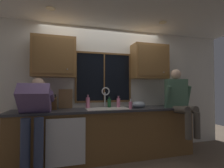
{
  "coord_description": "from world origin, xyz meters",
  "views": [
    {
      "loc": [
        -0.77,
        -3.31,
        1.29
      ],
      "look_at": [
        0.08,
        -0.3,
        1.38
      ],
      "focal_mm": 26.54,
      "sensor_mm": 36.0,
      "label": 1
    }
  ],
  "objects_px": {
    "bottle_green_glass": "(88,102)",
    "bottle_amber_small": "(118,102)",
    "cutting_board": "(66,99)",
    "knife_block": "(53,104)",
    "person_sitting_on_counter": "(179,98)",
    "mixing_bowl": "(139,105)",
    "soap_dispenser": "(131,105)",
    "bottle_tall_clear": "(109,103)",
    "person_standing": "(35,112)"
  },
  "relations": [
    {
      "from": "bottle_green_glass",
      "to": "bottle_amber_small",
      "type": "height_order",
      "value": "bottle_green_glass"
    },
    {
      "from": "bottle_amber_small",
      "to": "cutting_board",
      "type": "bearing_deg",
      "value": 178.11
    },
    {
      "from": "knife_block",
      "to": "person_sitting_on_counter",
      "type": "bearing_deg",
      "value": -8.33
    },
    {
      "from": "cutting_board",
      "to": "bottle_green_glass",
      "type": "relative_size",
      "value": 1.39
    },
    {
      "from": "mixing_bowl",
      "to": "knife_block",
      "type": "bearing_deg",
      "value": 176.16
    },
    {
      "from": "soap_dispenser",
      "to": "bottle_amber_small",
      "type": "distance_m",
      "value": 0.38
    },
    {
      "from": "mixing_bowl",
      "to": "soap_dispenser",
      "type": "xyz_separation_m",
      "value": [
        -0.23,
        -0.15,
        0.01
      ]
    },
    {
      "from": "mixing_bowl",
      "to": "bottle_amber_small",
      "type": "xyz_separation_m",
      "value": [
        -0.35,
        0.21,
        0.04
      ]
    },
    {
      "from": "cutting_board",
      "to": "soap_dispenser",
      "type": "xyz_separation_m",
      "value": [
        1.14,
        -0.39,
        -0.11
      ]
    },
    {
      "from": "bottle_tall_clear",
      "to": "bottle_amber_small",
      "type": "bearing_deg",
      "value": -3.11
    },
    {
      "from": "person_standing",
      "to": "bottle_amber_small",
      "type": "distance_m",
      "value": 1.55
    },
    {
      "from": "person_sitting_on_counter",
      "to": "cutting_board",
      "type": "height_order",
      "value": "person_sitting_on_counter"
    },
    {
      "from": "bottle_green_glass",
      "to": "bottle_amber_small",
      "type": "relative_size",
      "value": 1.14
    },
    {
      "from": "bottle_amber_small",
      "to": "knife_block",
      "type": "bearing_deg",
      "value": -175.13
    },
    {
      "from": "person_standing",
      "to": "bottle_tall_clear",
      "type": "xyz_separation_m",
      "value": [
        1.29,
        0.47,
        0.08
      ]
    },
    {
      "from": "bottle_amber_small",
      "to": "bottle_tall_clear",
      "type": "bearing_deg",
      "value": 176.89
    },
    {
      "from": "bottle_tall_clear",
      "to": "knife_block",
      "type": "bearing_deg",
      "value": -173.71
    },
    {
      "from": "person_standing",
      "to": "bottle_tall_clear",
      "type": "height_order",
      "value": "person_standing"
    },
    {
      "from": "bottle_green_glass",
      "to": "bottle_amber_small",
      "type": "xyz_separation_m",
      "value": [
        0.62,
        -0.01,
        -0.01
      ]
    },
    {
      "from": "cutting_board",
      "to": "bottle_green_glass",
      "type": "distance_m",
      "value": 0.42
    },
    {
      "from": "mixing_bowl",
      "to": "bottle_tall_clear",
      "type": "distance_m",
      "value": 0.58
    },
    {
      "from": "person_standing",
      "to": "bottle_green_glass",
      "type": "relative_size",
      "value": 5.59
    },
    {
      "from": "person_sitting_on_counter",
      "to": "bottle_tall_clear",
      "type": "xyz_separation_m",
      "value": [
        -1.29,
        0.46,
        -0.09
      ]
    },
    {
      "from": "person_sitting_on_counter",
      "to": "bottle_tall_clear",
      "type": "bearing_deg",
      "value": 160.44
    },
    {
      "from": "person_standing",
      "to": "bottle_amber_small",
      "type": "relative_size",
      "value": 6.38
    },
    {
      "from": "bottle_tall_clear",
      "to": "bottle_amber_small",
      "type": "xyz_separation_m",
      "value": [
        0.19,
        -0.01,
        0.01
      ]
    },
    {
      "from": "mixing_bowl",
      "to": "soap_dispenser",
      "type": "bearing_deg",
      "value": -147.33
    },
    {
      "from": "knife_block",
      "to": "bottle_amber_small",
      "type": "xyz_separation_m",
      "value": [
        1.24,
        0.11,
        -0.01
      ]
    },
    {
      "from": "bottle_green_glass",
      "to": "cutting_board",
      "type": "bearing_deg",
      "value": 176.11
    },
    {
      "from": "person_standing",
      "to": "person_sitting_on_counter",
      "type": "distance_m",
      "value": 2.59
    },
    {
      "from": "knife_block",
      "to": "bottle_tall_clear",
      "type": "bearing_deg",
      "value": 6.29
    },
    {
      "from": "cutting_board",
      "to": "bottle_green_glass",
      "type": "height_order",
      "value": "cutting_board"
    },
    {
      "from": "person_standing",
      "to": "person_sitting_on_counter",
      "type": "xyz_separation_m",
      "value": [
        2.58,
        0.01,
        0.17
      ]
    },
    {
      "from": "cutting_board",
      "to": "bottle_green_glass",
      "type": "bearing_deg",
      "value": -3.89
    },
    {
      "from": "person_standing",
      "to": "knife_block",
      "type": "distance_m",
      "value": 0.43
    },
    {
      "from": "soap_dispenser",
      "to": "bottle_tall_clear",
      "type": "xyz_separation_m",
      "value": [
        -0.3,
        0.37,
        0.02
      ]
    },
    {
      "from": "cutting_board",
      "to": "bottle_amber_small",
      "type": "height_order",
      "value": "cutting_board"
    },
    {
      "from": "mixing_bowl",
      "to": "bottle_tall_clear",
      "type": "relative_size",
      "value": 1.22
    },
    {
      "from": "person_sitting_on_counter",
      "to": "soap_dispenser",
      "type": "height_order",
      "value": "person_sitting_on_counter"
    },
    {
      "from": "person_sitting_on_counter",
      "to": "bottle_green_glass",
      "type": "bearing_deg",
      "value": 165.19
    },
    {
      "from": "bottle_green_glass",
      "to": "bottle_amber_small",
      "type": "bearing_deg",
      "value": -0.54
    },
    {
      "from": "person_standing",
      "to": "soap_dispenser",
      "type": "xyz_separation_m",
      "value": [
        1.59,
        0.09,
        0.06
      ]
    },
    {
      "from": "knife_block",
      "to": "cutting_board",
      "type": "distance_m",
      "value": 0.26
    },
    {
      "from": "bottle_tall_clear",
      "to": "bottle_amber_small",
      "type": "height_order",
      "value": "bottle_amber_small"
    },
    {
      "from": "person_sitting_on_counter",
      "to": "bottle_green_glass",
      "type": "height_order",
      "value": "person_sitting_on_counter"
    },
    {
      "from": "person_sitting_on_counter",
      "to": "cutting_board",
      "type": "relative_size",
      "value": 3.43
    },
    {
      "from": "person_standing",
      "to": "cutting_board",
      "type": "bearing_deg",
      "value": 47.37
    },
    {
      "from": "person_sitting_on_counter",
      "to": "cutting_board",
      "type": "distance_m",
      "value": 2.18
    },
    {
      "from": "person_sitting_on_counter",
      "to": "bottle_tall_clear",
      "type": "relative_size",
      "value": 5.79
    },
    {
      "from": "person_standing",
      "to": "mixing_bowl",
      "type": "height_order",
      "value": "person_standing"
    }
  ]
}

